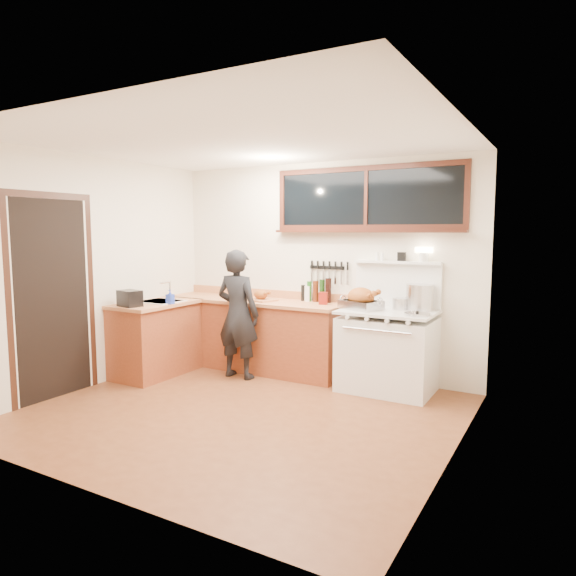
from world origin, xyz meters
The scene contains 20 objects.
ground_plane centered at (0.00, 0.00, -0.01)m, with size 4.00×3.50×0.02m, color brown.
room_shell centered at (0.00, 0.00, 1.65)m, with size 4.10×3.60×2.65m.
counter_back centered at (-0.80, 1.45, 0.45)m, with size 2.44×0.64×1.00m.
counter_left centered at (-1.70, 0.62, 0.45)m, with size 0.64×1.09×0.90m.
sink_unit centered at (-1.68, 0.70, 0.85)m, with size 0.50×0.45×0.37m.
vintage_stove centered at (1.00, 1.41, 0.47)m, with size 1.02×0.74×1.59m.
back_window centered at (0.60, 1.72, 2.06)m, with size 2.32×0.13×0.77m.
left_doorway centered at (-1.99, -0.55, 1.09)m, with size 0.02×1.04×2.17m.
knife_strip centered at (0.12, 1.73, 1.31)m, with size 0.52×0.03×0.28m.
man centered at (-0.73, 1.01, 0.78)m, with size 0.57×0.37×1.55m.
soap_bottle centered at (-1.43, 0.61, 0.99)m, with size 0.08×0.08×0.17m.
toaster centered at (-1.70, 0.23, 0.99)m, with size 0.30×0.24×0.19m.
cutting_board centered at (-0.64, 1.39, 0.95)m, with size 0.43×0.36×0.13m.
roast_turkey centered at (0.71, 1.35, 1.00)m, with size 0.50×0.43×0.24m.
stockpot centered at (1.29, 1.61, 1.04)m, with size 0.40×0.40×0.29m.
saucepan centered at (1.09, 1.54, 0.96)m, with size 0.20×0.30×0.13m.
pot_lid centered at (1.36, 1.26, 0.91)m, with size 0.27×0.27×0.04m.
coffee_tin centered at (0.18, 1.47, 0.97)m, with size 0.11×0.10×0.15m.
pitcher centered at (-0.10, 1.64, 1.00)m, with size 0.12×0.12×0.19m.
bottle_cluster centered at (0.04, 1.63, 1.03)m, with size 0.41×0.07×0.30m.
Camera 1 is at (2.78, -3.98, 1.77)m, focal length 32.00 mm.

